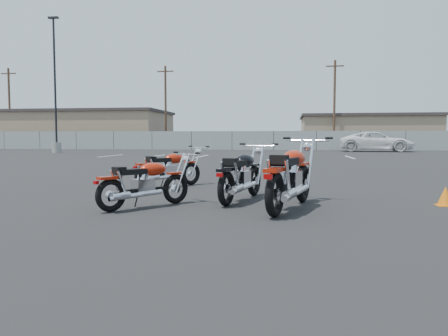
# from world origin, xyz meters

# --- Properties ---
(ground) EXTENTS (120.00, 120.00, 0.00)m
(ground) POSITION_xyz_m (0.00, 0.00, 0.00)
(ground) COLOR black
(ground) RESTS_ON ground
(motorcycle_front_red) EXTENTS (1.51, 1.79, 0.97)m
(motorcycle_front_red) POSITION_xyz_m (-1.49, 3.17, 0.44)
(motorcycle_front_red) COLOR black
(motorcycle_front_red) RESTS_ON ground
(motorcycle_second_black) EXTENTS (1.00, 2.16, 1.06)m
(motorcycle_second_black) POSITION_xyz_m (0.45, 1.19, 0.48)
(motorcycle_second_black) COLOR black
(motorcycle_second_black) RESTS_ON ground
(motorcycle_third_red) EXTENTS (1.44, 1.69, 0.92)m
(motorcycle_third_red) POSITION_xyz_m (-1.07, 0.14, 0.42)
(motorcycle_third_red) COLOR black
(motorcycle_third_red) RESTS_ON ground
(motorcycle_rear_red) EXTENTS (1.18, 2.41, 1.19)m
(motorcycle_rear_red) POSITION_xyz_m (1.35, 0.33, 0.54)
(motorcycle_rear_red) COLOR black
(motorcycle_rear_red) RESTS_ON ground
(training_cone_near) EXTENTS (0.28, 0.28, 0.34)m
(training_cone_near) POSITION_xyz_m (4.00, 1.07, 0.17)
(training_cone_near) COLOR orange
(training_cone_near) RESTS_ON ground
(light_pole_west) EXTENTS (0.80, 0.70, 10.45)m
(light_pole_west) POSITION_xyz_m (-16.62, 25.13, 2.73)
(light_pole_west) COLOR gray
(light_pole_west) RESTS_ON ground
(chainlink_fence) EXTENTS (80.06, 0.06, 1.80)m
(chainlink_fence) POSITION_xyz_m (-0.00, 35.00, 0.90)
(chainlink_fence) COLOR gray
(chainlink_fence) RESTS_ON ground
(tan_building_west) EXTENTS (18.40, 10.40, 4.30)m
(tan_building_west) POSITION_xyz_m (-22.00, 42.00, 2.16)
(tan_building_west) COLOR #8D765B
(tan_building_west) RESTS_ON ground
(tan_building_east) EXTENTS (14.40, 9.40, 3.70)m
(tan_building_east) POSITION_xyz_m (10.00, 44.00, 1.86)
(tan_building_east) COLOR #8D765B
(tan_building_east) RESTS_ON ground
(utility_pole_a) EXTENTS (1.80, 0.24, 9.00)m
(utility_pole_a) POSITION_xyz_m (-30.00, 39.00, 4.69)
(utility_pole_a) COLOR #412B1E
(utility_pole_a) RESTS_ON ground
(utility_pole_b) EXTENTS (1.80, 0.24, 9.00)m
(utility_pole_b) POSITION_xyz_m (-12.00, 40.00, 4.69)
(utility_pole_b) COLOR #412B1E
(utility_pole_b) RESTS_ON ground
(utility_pole_c) EXTENTS (1.80, 0.24, 9.00)m
(utility_pole_c) POSITION_xyz_m (6.00, 39.00, 4.69)
(utility_pole_c) COLOR #412B1E
(utility_pole_c) RESTS_ON ground
(parking_line_stripes) EXTENTS (15.12, 4.00, 0.01)m
(parking_line_stripes) POSITION_xyz_m (-2.50, 20.00, 0.00)
(parking_line_stripes) COLOR silver
(parking_line_stripes) RESTS_ON ground
(white_van) EXTENTS (3.52, 7.20, 2.64)m
(white_van) POSITION_xyz_m (8.73, 31.39, 1.32)
(white_van) COLOR white
(white_van) RESTS_ON ground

